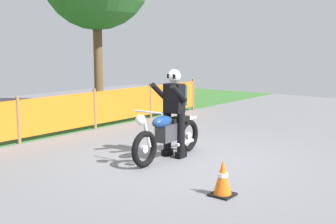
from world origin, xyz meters
The scene contains 5 objects.
ground centered at (0.00, 0.00, -0.01)m, with size 24.00×24.00×0.02m, color slate.
barrier_fence centered at (0.00, 3.45, 0.54)m, with size 11.20×0.08×1.05m.
motorcycle_lead centered at (-0.10, 0.10, 0.48)m, with size 2.10×0.62×0.99m.
rider_lead centered at (0.12, 0.11, 0.95)m, with size 0.69×0.56×1.69m.
traffic_cone centered at (-1.23, -1.79, 0.26)m, with size 0.32×0.32×0.53m.
Camera 1 is at (-6.33, -4.80, 2.09)m, focal length 45.81 mm.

